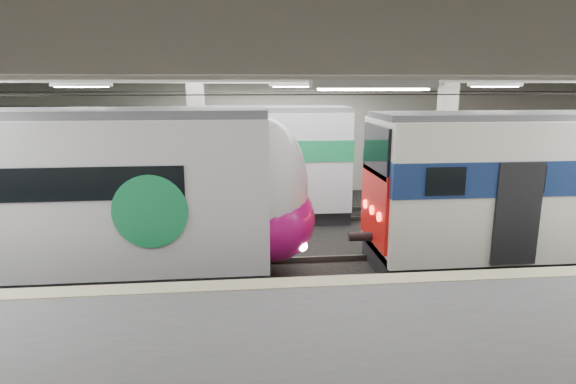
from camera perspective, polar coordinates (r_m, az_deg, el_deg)
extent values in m
cube|color=black|center=(13.20, 2.08, -9.63)|extent=(36.00, 24.00, 0.10)
cube|color=silver|center=(12.24, 2.29, 15.43)|extent=(36.00, 24.00, 0.20)
cube|color=beige|center=(22.28, -1.41, 6.94)|extent=(30.00, 0.10, 5.50)
cube|color=#BEB586|center=(9.80, 4.78, -10.48)|extent=(30.00, 0.50, 0.02)
cube|color=beige|center=(15.31, -10.63, 4.15)|extent=(0.50, 0.50, 5.50)
cube|color=beige|center=(16.67, 18.02, 4.42)|extent=(0.50, 0.50, 5.50)
cube|color=beige|center=(12.23, 2.28, 14.03)|extent=(30.00, 18.00, 0.50)
cube|color=#59544C|center=(13.15, 2.08, -9.11)|extent=(30.00, 1.52, 0.16)
cube|color=#59544C|center=(18.34, -0.27, -2.78)|extent=(30.00, 1.52, 0.16)
cylinder|color=black|center=(12.22, 2.26, 11.45)|extent=(30.00, 0.03, 0.03)
cylinder|color=black|center=(17.69, -0.29, 11.81)|extent=(30.00, 0.03, 0.03)
cube|color=white|center=(10.25, 3.87, 12.44)|extent=(26.00, 8.40, 0.12)
cube|color=silver|center=(13.53, -29.48, -0.16)|extent=(12.25, 2.73, 3.68)
ellipsoid|color=silver|center=(12.40, -2.61, 0.45)|extent=(2.17, 2.68, 3.60)
ellipsoid|color=#B80F6C|center=(12.60, -2.02, -3.13)|extent=(2.30, 2.73, 2.21)
cylinder|color=#198B4D|center=(11.25, -16.03, -2.26)|extent=(1.70, 0.06, 1.70)
cube|color=#4C4C51|center=(13.29, -30.39, 8.02)|extent=(12.25, 2.24, 0.20)
cube|color=black|center=(14.05, -28.61, -8.09)|extent=(12.25, 1.91, 0.70)
cube|color=red|center=(13.00, 10.16, -1.66)|extent=(0.08, 2.34, 1.97)
cube|color=black|center=(12.72, 10.43, 4.91)|extent=(0.08, 2.20, 1.29)
cube|color=silver|center=(17.98, -13.81, 3.63)|extent=(12.99, 2.89, 3.51)
cube|color=#198B4D|center=(17.92, -13.88, 5.09)|extent=(13.03, 2.95, 0.74)
cube|color=#4C4C51|center=(17.80, -14.12, 9.51)|extent=(12.97, 2.43, 0.16)
cube|color=black|center=(18.38, -13.49, -2.40)|extent=(12.98, 2.62, 0.60)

